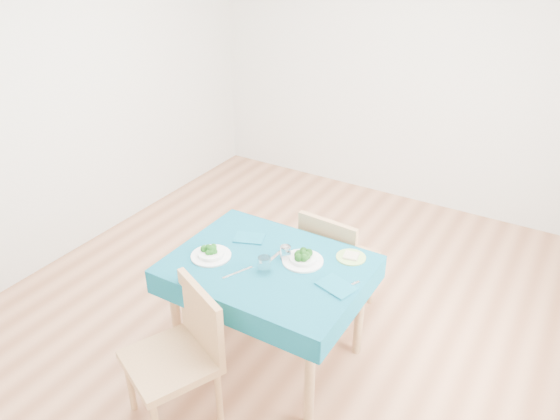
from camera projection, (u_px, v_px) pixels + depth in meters
The scene contains 16 objects.
room_shell at pixel (280, 142), 3.51m from camera, with size 4.02×4.52×2.73m.
table at pixel (269, 312), 3.53m from camera, with size 1.18×0.90×0.76m, color #084A60.
chair_near at pixel (167, 341), 3.00m from camera, with size 0.46×0.51×1.16m, color #A47A4D.
chair_far at pixel (341, 244), 3.91m from camera, with size 0.45×0.49×1.11m, color #A47A4D.
bowl_near at pixel (211, 251), 3.39m from camera, with size 0.25×0.25×0.08m, color white, non-canonical shape.
bowl_far at pixel (303, 256), 3.34m from camera, with size 0.26×0.26×0.08m, color white, non-canonical shape.
fork_near at pixel (204, 254), 3.44m from camera, with size 0.02×0.16×0.00m, color silver.
knife_near at pixel (238, 272), 3.26m from camera, with size 0.02×0.21×0.00m, color silver.
fork_far at pixel (275, 256), 3.42m from camera, with size 0.02×0.16×0.00m, color silver.
knife_far at pixel (345, 288), 3.13m from camera, with size 0.02×0.22×0.00m, color silver.
napkin_near at pixel (249, 238), 3.59m from camera, with size 0.19×0.13×0.01m, color #0C536A.
napkin_far at pixel (336, 286), 3.13m from camera, with size 0.21×0.15×0.01m, color #0C536A.
tumbler_center at pixel (286, 253), 3.37m from camera, with size 0.07×0.07×0.09m, color white.
tumbler_side at pixel (264, 265), 3.25m from camera, with size 0.08×0.08×0.10m, color white.
side_plate at pixel (351, 257), 3.40m from camera, with size 0.19×0.19×0.01m, color #95C35F.
bread_slice at pixel (351, 256), 3.39m from camera, with size 0.09×0.09×0.01m, color beige.
Camera 1 is at (1.70, -2.82, 2.66)m, focal length 35.00 mm.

